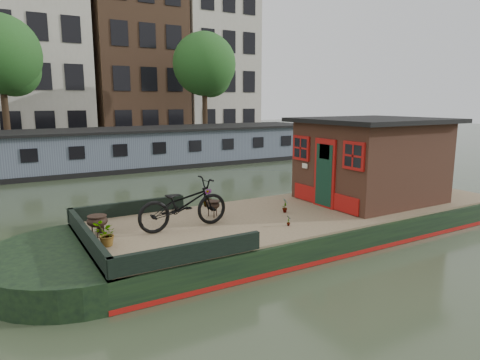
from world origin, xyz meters
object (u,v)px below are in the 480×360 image
potted_plant_a (285,205)px  brazier_rear (98,226)px  bicycle (183,204)px  brazier_front (213,209)px  cabin (371,159)px

potted_plant_a → brazier_rear: brazier_rear is taller
bicycle → brazier_front: size_ratio=5.30×
cabin → bicycle: cabin is taller
brazier_rear → cabin: bearing=-3.6°
bicycle → brazier_front: bearing=-62.9°
potted_plant_a → brazier_front: size_ratio=0.98×
brazier_rear → potted_plant_a: bearing=-5.2°
bicycle → potted_plant_a: bicycle is taller
bicycle → potted_plant_a: bearing=-92.1°
bicycle → brazier_rear: bearing=76.5°
brazier_front → brazier_rear: 2.91m
cabin → potted_plant_a: bearing=178.9°
cabin → brazier_rear: (-7.79, 0.49, -0.99)m
bicycle → brazier_rear: 1.93m
bicycle → brazier_rear: bicycle is taller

